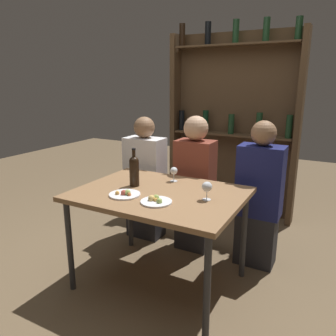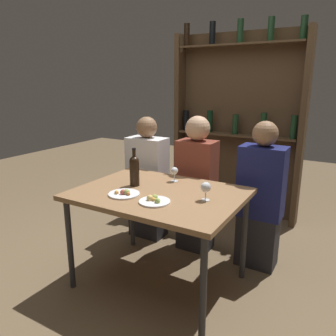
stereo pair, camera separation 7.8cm
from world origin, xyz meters
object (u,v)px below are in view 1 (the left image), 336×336
object	(u,v)px
wine_glass_1	(207,187)
seated_person_center	(194,187)
seated_person_right	(259,199)
wine_bottle	(134,170)
food_plate_1	(156,201)
seated_person_left	(145,182)
wine_glass_0	(174,171)
food_plate_0	(125,194)

from	to	relation	value
wine_glass_1	seated_person_center	distance (m)	0.78
seated_person_right	wine_bottle	bearing A→B (deg)	-143.16
wine_bottle	food_plate_1	world-z (taller)	wine_bottle
seated_person_left	wine_bottle	bearing A→B (deg)	-64.47
wine_bottle	seated_person_center	world-z (taller)	seated_person_center
wine_glass_0	wine_glass_1	xyz separation A→B (m)	(0.40, -0.27, 0.01)
wine_bottle	wine_glass_1	xyz separation A→B (m)	(0.61, -0.02, -0.04)
food_plate_1	seated_person_right	xyz separation A→B (m)	(0.50, 0.85, -0.18)
seated_person_center	food_plate_0	bearing A→B (deg)	-101.63
food_plate_1	seated_person_center	xyz separation A→B (m)	(-0.09, 0.85, -0.16)
wine_glass_0	food_plate_0	xyz separation A→B (m)	(-0.15, -0.47, -0.07)
food_plate_1	seated_person_center	distance (m)	0.87
wine_glass_1	seated_person_center	xyz separation A→B (m)	(-0.37, 0.64, -0.24)
food_plate_0	seated_person_right	size ratio (longest dim) A/B	0.18
wine_glass_0	seated_person_center	distance (m)	0.44
wine_glass_1	food_plate_0	world-z (taller)	wine_glass_1
wine_bottle	wine_glass_0	size ratio (longest dim) A/B	2.50
wine_glass_0	food_plate_1	size ratio (longest dim) A/B	0.56
seated_person_right	food_plate_0	bearing A→B (deg)	-132.26
wine_glass_0	wine_glass_1	size ratio (longest dim) A/B	0.92
wine_glass_1	seated_person_right	distance (m)	0.72
wine_bottle	seated_person_center	bearing A→B (deg)	69.12
food_plate_1	seated_person_right	size ratio (longest dim) A/B	0.17
food_plate_0	seated_person_center	size ratio (longest dim) A/B	0.18
seated_person_left	seated_person_right	world-z (taller)	seated_person_right
seated_person_left	seated_person_right	size ratio (longest dim) A/B	0.98
seated_person_right	food_plate_1	bearing A→B (deg)	-120.22
wine_glass_0	wine_bottle	bearing A→B (deg)	-130.49
wine_bottle	food_plate_0	size ratio (longest dim) A/B	1.32
seated_person_left	seated_person_center	bearing A→B (deg)	0.00
food_plate_0	food_plate_1	distance (m)	0.27
wine_bottle	wine_glass_0	xyz separation A→B (m)	(0.21, 0.25, -0.05)
seated_person_right	seated_person_center	bearing A→B (deg)	180.00
wine_glass_0	seated_person_center	xyz separation A→B (m)	(0.02, 0.37, -0.23)
seated_person_left	seated_person_right	distance (m)	1.12
seated_person_center	wine_glass_1	bearing A→B (deg)	-59.75
food_plate_0	seated_person_left	world-z (taller)	seated_person_left
wine_glass_1	seated_person_right	world-z (taller)	seated_person_right
food_plate_0	seated_person_center	world-z (taller)	seated_person_center
wine_glass_1	seated_person_left	bearing A→B (deg)	144.67
wine_glass_0	food_plate_1	distance (m)	0.50
seated_person_center	seated_person_right	bearing A→B (deg)	-0.00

